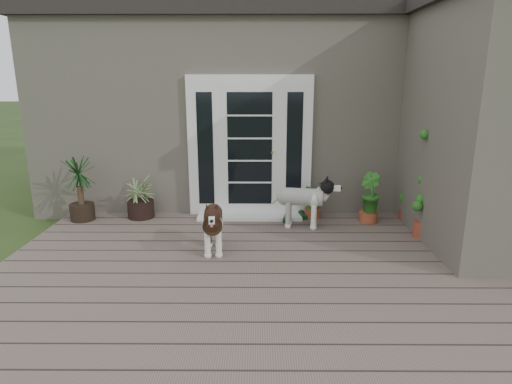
{
  "coord_description": "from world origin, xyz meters",
  "views": [
    {
      "loc": [
        -0.07,
        -3.99,
        2.21
      ],
      "look_at": [
        -0.1,
        1.75,
        0.7
      ],
      "focal_mm": 30.3,
      "sensor_mm": 36.0,
      "label": 1
    }
  ],
  "objects": [
    {
      "name": "clog_left",
      "position": [
        0.62,
        2.4,
        0.16
      ],
      "size": [
        0.16,
        0.28,
        0.08
      ],
      "primitive_type": null,
      "rotation": [
        0.0,
        0.0,
        0.15
      ],
      "color": "black",
      "rests_on": "deck"
    },
    {
      "name": "herb_c",
      "position": [
        2.23,
        2.32,
        0.44
      ],
      "size": [
        0.47,
        0.47,
        0.63
      ],
      "primitive_type": "imported",
      "rotation": [
        0.0,
        0.0,
        4.55
      ],
      "color": "#265618",
      "rests_on": "deck"
    },
    {
      "name": "spider_plant",
      "position": [
        -1.89,
        2.4,
        0.48
      ],
      "size": [
        0.85,
        0.85,
        0.71
      ],
      "primitive_type": null,
      "rotation": [
        0.0,
        0.0,
        -0.33
      ],
      "color": "#89A364",
      "rests_on": "deck"
    },
    {
      "name": "house_wing",
      "position": [
        2.9,
        1.5,
        1.55
      ],
      "size": [
        1.6,
        2.4,
        3.1
      ],
      "primitive_type": "cube",
      "color": "#665E54",
      "rests_on": "ground"
    },
    {
      "name": "white_dog",
      "position": [
        0.56,
        1.96,
        0.45
      ],
      "size": [
        0.84,
        0.47,
        0.66
      ],
      "primitive_type": null,
      "rotation": [
        0.0,
        0.0,
        -1.73
      ],
      "color": "silver",
      "rests_on": "deck"
    },
    {
      "name": "herb_a",
      "position": [
        0.77,
        2.4,
        0.37
      ],
      "size": [
        0.55,
        0.55,
        0.49
      ],
      "primitive_type": "imported",
      "rotation": [
        0.0,
        0.0,
        0.83
      ],
      "color": "#1D651C",
      "rests_on": "deck"
    },
    {
      "name": "house_main",
      "position": [
        0.0,
        4.65,
        1.55
      ],
      "size": [
        7.4,
        4.0,
        3.1
      ],
      "primitive_type": "cube",
      "color": "#665E54",
      "rests_on": "ground"
    },
    {
      "name": "door_step",
      "position": [
        -0.2,
        2.4,
        0.14
      ],
      "size": [
        1.6,
        0.4,
        0.05
      ],
      "primitive_type": "cube",
      "color": "white",
      "rests_on": "deck"
    },
    {
      "name": "sapling",
      "position": [
        2.19,
        1.57,
        0.92
      ],
      "size": [
        0.62,
        0.62,
        1.6
      ],
      "primitive_type": null,
      "rotation": [
        0.0,
        0.0,
        0.43
      ],
      "color": "#1D5117",
      "rests_on": "deck"
    },
    {
      "name": "herb_b",
      "position": [
        1.59,
        2.2,
        0.39
      ],
      "size": [
        0.47,
        0.47,
        0.54
      ],
      "primitive_type": "imported",
      "rotation": [
        0.0,
        0.0,
        1.94
      ],
      "color": "#234D16",
      "rests_on": "deck"
    },
    {
      "name": "brindle_dog",
      "position": [
        -0.62,
        1.02,
        0.43
      ],
      "size": [
        0.38,
        0.77,
        0.62
      ],
      "primitive_type": null,
      "rotation": [
        0.0,
        0.0,
        3.22
      ],
      "color": "#3B2515",
      "rests_on": "deck"
    },
    {
      "name": "clog_right",
      "position": [
        0.37,
        2.24,
        0.16
      ],
      "size": [
        0.19,
        0.31,
        0.09
      ],
      "primitive_type": null,
      "rotation": [
        0.0,
        0.0,
        -0.23
      ],
      "color": "#143219",
      "rests_on": "deck"
    },
    {
      "name": "yucca",
      "position": [
        -2.75,
        2.27,
        0.62
      ],
      "size": [
        0.9,
        0.9,
        1.0
      ],
      "primitive_type": null,
      "rotation": [
        0.0,
        0.0,
        0.38
      ],
      "color": "black",
      "rests_on": "deck"
    },
    {
      "name": "door_unit",
      "position": [
        -0.2,
        2.6,
        1.19
      ],
      "size": [
        1.9,
        0.14,
        2.15
      ],
      "primitive_type": "cube",
      "color": "white",
      "rests_on": "deck"
    },
    {
      "name": "deck",
      "position": [
        0.0,
        0.4,
        0.06
      ],
      "size": [
        6.2,
        4.6,
        0.12
      ],
      "primitive_type": "cube",
      "color": "#6B5B4C",
      "rests_on": "ground"
    },
    {
      "name": "roof_main",
      "position": [
        0.0,
        4.65,
        3.2
      ],
      "size": [
        7.6,
        4.2,
        0.2
      ],
      "primitive_type": "cube",
      "color": "#2D2826",
      "rests_on": "house_main"
    }
  ]
}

